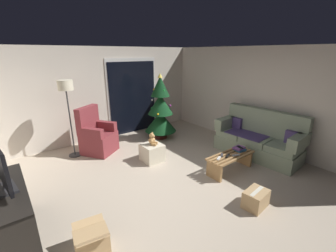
% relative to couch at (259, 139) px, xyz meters
% --- Properties ---
extents(ground_plane, '(7.00, 7.00, 0.00)m').
position_rel_couch_xyz_m(ground_plane, '(-2.32, 0.32, -0.40)').
color(ground_plane, '#B2A38E').
extents(wall_back, '(5.72, 0.12, 2.50)m').
position_rel_couch_xyz_m(wall_back, '(-2.32, 3.38, 0.85)').
color(wall_back, beige).
rests_on(wall_back, ground).
extents(wall_right, '(0.12, 6.00, 2.50)m').
position_rel_couch_xyz_m(wall_right, '(0.54, 0.32, 0.85)').
color(wall_right, beige).
rests_on(wall_right, ground).
extents(patio_door_frame, '(1.60, 0.02, 2.20)m').
position_rel_couch_xyz_m(patio_door_frame, '(-1.47, 3.31, 0.70)').
color(patio_door_frame, silver).
rests_on(patio_door_frame, ground).
extents(patio_door_glass, '(1.50, 0.02, 2.10)m').
position_rel_couch_xyz_m(patio_door_glass, '(-1.47, 3.29, 0.65)').
color(patio_door_glass, black).
rests_on(patio_door_glass, ground).
extents(couch, '(0.89, 1.98, 1.08)m').
position_rel_couch_xyz_m(couch, '(0.00, 0.00, 0.00)').
color(couch, gray).
rests_on(couch, ground).
extents(coffee_table, '(1.10, 0.40, 0.37)m').
position_rel_couch_xyz_m(coffee_table, '(-1.15, -0.08, -0.15)').
color(coffee_table, '#9E7547').
rests_on(coffee_table, ground).
extents(remote_black, '(0.16, 0.09, 0.02)m').
position_rel_couch_xyz_m(remote_black, '(-1.27, -0.09, -0.02)').
color(remote_black, black).
rests_on(remote_black, coffee_table).
extents(remote_white, '(0.16, 0.10, 0.02)m').
position_rel_couch_xyz_m(remote_white, '(-1.50, -0.05, -0.02)').
color(remote_white, silver).
rests_on(remote_white, coffee_table).
extents(remote_silver, '(0.16, 0.10, 0.02)m').
position_rel_couch_xyz_m(remote_silver, '(-1.12, -0.18, -0.02)').
color(remote_silver, '#ADADB2').
rests_on(remote_silver, coffee_table).
extents(remote_graphite, '(0.15, 0.13, 0.02)m').
position_rel_couch_xyz_m(remote_graphite, '(-1.34, -0.00, -0.02)').
color(remote_graphite, '#333338').
rests_on(remote_graphite, coffee_table).
extents(book_stack, '(0.25, 0.22, 0.07)m').
position_rel_couch_xyz_m(book_stack, '(-0.84, -0.06, 0.01)').
color(book_stack, '#285684').
rests_on(book_stack, coffee_table).
extents(cell_phone, '(0.12, 0.16, 0.01)m').
position_rel_couch_xyz_m(cell_phone, '(-0.84, -0.07, 0.05)').
color(cell_phone, black).
rests_on(cell_phone, book_stack).
extents(christmas_tree, '(0.88, 0.88, 1.83)m').
position_rel_couch_xyz_m(christmas_tree, '(-1.17, 2.33, 0.42)').
color(christmas_tree, '#4C1E19').
rests_on(christmas_tree, ground).
extents(armchair, '(0.95, 0.95, 1.13)m').
position_rel_couch_xyz_m(armchair, '(-2.95, 2.51, 0.00)').
color(armchair, maroon).
rests_on(armchair, ground).
extents(floor_lamp, '(0.32, 0.32, 1.78)m').
position_rel_couch_xyz_m(floor_lamp, '(-3.47, 2.64, 1.11)').
color(floor_lamp, '#2D2D30').
rests_on(floor_lamp, ground).
extents(media_shelf, '(0.40, 1.40, 0.76)m').
position_rel_couch_xyz_m(media_shelf, '(-4.85, 0.44, -0.04)').
color(media_shelf, black).
rests_on(media_shelf, ground).
extents(television, '(0.24, 0.84, 0.61)m').
position_rel_couch_xyz_m(television, '(-4.81, 0.50, 0.68)').
color(television, black).
rests_on(television, media_shelf).
extents(ottoman, '(0.44, 0.44, 0.39)m').
position_rel_couch_xyz_m(ottoman, '(-2.16, 1.29, -0.21)').
color(ottoman, beige).
rests_on(ottoman, ground).
extents(teddy_bear_honey, '(0.21, 0.22, 0.29)m').
position_rel_couch_xyz_m(teddy_bear_honey, '(-2.15, 1.29, 0.11)').
color(teddy_bear_honey, tan).
rests_on(teddy_bear_honey, ottoman).
extents(cardboard_box_taped_mid_floor, '(0.43, 0.32, 0.29)m').
position_rel_couch_xyz_m(cardboard_box_taped_mid_floor, '(-1.76, -1.04, -0.26)').
color(cardboard_box_taped_mid_floor, tan).
rests_on(cardboard_box_taped_mid_floor, ground).
extents(cardboard_box_open_near_shelf, '(0.43, 0.48, 0.38)m').
position_rel_couch_xyz_m(cardboard_box_open_near_shelf, '(-4.12, -0.32, -0.23)').
color(cardboard_box_open_near_shelf, tan).
rests_on(cardboard_box_open_near_shelf, ground).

